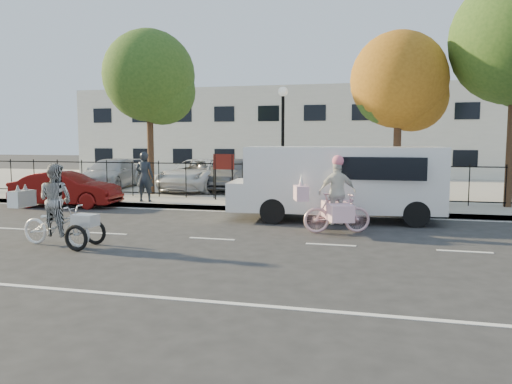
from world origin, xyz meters
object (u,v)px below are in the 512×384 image
(red_sedan, at_px, (66,189))
(lot_car_c, at_px, (231,174))
(zebra_trike, at_px, (56,214))
(lot_car_a, at_px, (111,174))
(white_van, at_px, (339,180))
(lot_car_b, at_px, (198,175))
(lamppost, at_px, (283,124))
(pedestrian, at_px, (145,177))
(unicorn_bike, at_px, (336,204))

(red_sedan, relative_size, lot_car_c, 0.91)
(zebra_trike, relative_size, red_sedan, 0.57)
(zebra_trike, distance_m, lot_car_a, 12.82)
(lot_car_a, relative_size, lot_car_c, 1.11)
(lot_car_a, bearing_deg, white_van, -36.90)
(red_sedan, relative_size, lot_car_b, 0.77)
(lamppost, relative_size, zebra_trike, 1.90)
(zebra_trike, relative_size, pedestrian, 1.19)
(lot_car_b, bearing_deg, red_sedan, -115.18)
(zebra_trike, bearing_deg, lot_car_a, 28.87)
(red_sedan, distance_m, lot_car_b, 6.53)
(white_van, height_order, lot_car_c, white_van)
(lot_car_c, bearing_deg, unicorn_bike, -58.20)
(unicorn_bike, xyz_separation_m, lot_car_c, (-5.71, 9.10, 0.10))
(lot_car_b, bearing_deg, lot_car_a, -173.77)
(lot_car_a, height_order, lot_car_b, lot_car_b)
(red_sedan, distance_m, pedestrian, 2.94)
(pedestrian, bearing_deg, lot_car_a, -54.12)
(lamppost, relative_size, white_van, 0.65)
(lamppost, xyz_separation_m, lot_car_a, (-9.17, 3.21, -2.26))
(zebra_trike, bearing_deg, unicorn_bike, -58.51)
(pedestrian, height_order, lot_car_a, pedestrian)
(zebra_trike, bearing_deg, lamppost, -20.12)
(white_van, bearing_deg, zebra_trike, -144.45)
(unicorn_bike, bearing_deg, lot_car_c, 13.73)
(zebra_trike, bearing_deg, lot_car_b, 8.47)
(unicorn_bike, height_order, pedestrian, unicorn_bike)
(unicorn_bike, xyz_separation_m, pedestrian, (-7.58, 3.95, 0.33))
(unicorn_bike, height_order, white_van, white_van)
(lot_car_b, height_order, lot_car_c, lot_car_b)
(lot_car_b, distance_m, lot_car_c, 1.54)
(unicorn_bike, xyz_separation_m, lot_car_b, (-7.17, 8.64, 0.10))
(pedestrian, bearing_deg, unicorn_bike, 146.08)
(white_van, bearing_deg, lot_car_c, 123.15)
(lamppost, height_order, pedestrian, lamppost)
(white_van, xyz_separation_m, red_sedan, (-10.17, 0.70, -0.61))
(red_sedan, relative_size, pedestrian, 2.09)
(lamppost, bearing_deg, lot_car_b, 143.87)
(lot_car_a, distance_m, lot_car_c, 5.97)
(zebra_trike, height_order, unicorn_bike, unicorn_bike)
(lamppost, xyz_separation_m, lot_car_b, (-4.70, 3.43, -2.24))
(lot_car_b, xyz_separation_m, lot_car_c, (1.46, 0.46, -0.00))
(lamppost, xyz_separation_m, white_van, (2.35, -3.00, -1.85))
(lamppost, distance_m, unicorn_bike, 6.21)
(red_sedan, bearing_deg, zebra_trike, -153.06)
(red_sedan, bearing_deg, pedestrian, -74.95)
(zebra_trike, relative_size, lot_car_c, 0.52)
(zebra_trike, height_order, lot_car_a, zebra_trike)
(lot_car_c, bearing_deg, zebra_trike, -92.98)
(red_sedan, distance_m, lot_car_a, 5.67)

